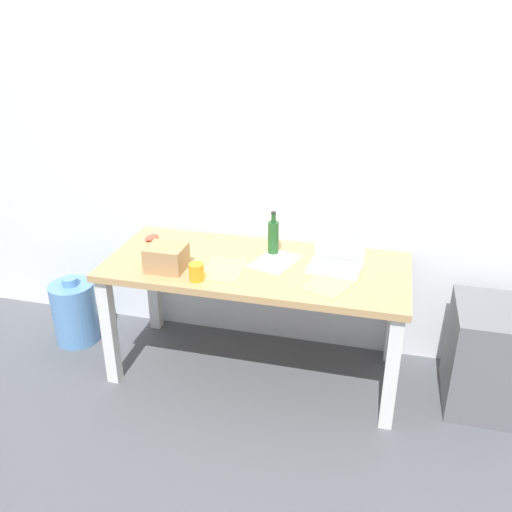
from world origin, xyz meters
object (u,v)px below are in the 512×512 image
object	(u,v)px
laptop_right	(336,260)
filing_cabinet	(486,356)
coffee_mug	(196,272)
computer_mouse	(152,238)
desk	(256,279)
cardboard_box	(167,258)
beer_bottle	(273,237)
water_cooler_jug	(75,312)

from	to	relation	value
laptop_right	filing_cabinet	size ratio (longest dim) A/B	0.51
laptop_right	coffee_mug	bearing A→B (deg)	-153.98
computer_mouse	filing_cabinet	bearing A→B (deg)	17.50
desk	filing_cabinet	size ratio (longest dim) A/B	2.85
desk	cardboard_box	distance (m)	0.52
beer_bottle	cardboard_box	distance (m)	0.63
laptop_right	coffee_mug	world-z (taller)	laptop_right
computer_mouse	cardboard_box	size ratio (longest dim) A/B	0.48
desk	filing_cabinet	distance (m)	1.35
beer_bottle	computer_mouse	size ratio (longest dim) A/B	2.58
desk	computer_mouse	distance (m)	0.75
desk	coffee_mug	bearing A→B (deg)	-133.80
desk	laptop_right	xyz separation A→B (m)	(0.44, 0.07, 0.14)
desk	laptop_right	world-z (taller)	laptop_right
beer_bottle	water_cooler_jug	bearing A→B (deg)	-173.75
laptop_right	beer_bottle	xyz separation A→B (m)	(-0.38, 0.10, 0.06)
coffee_mug	filing_cabinet	bearing A→B (deg)	10.77
laptop_right	coffee_mug	distance (m)	0.78
computer_mouse	coffee_mug	size ratio (longest dim) A/B	1.05
desk	computer_mouse	bearing A→B (deg)	166.37
laptop_right	cardboard_box	size ratio (longest dim) A/B	1.46
laptop_right	desk	bearing A→B (deg)	-170.59
laptop_right	water_cooler_jug	size ratio (longest dim) A/B	0.66
computer_mouse	water_cooler_jug	bearing A→B (deg)	-143.14
cardboard_box	laptop_right	bearing A→B (deg)	15.73
computer_mouse	water_cooler_jug	xyz separation A→B (m)	(-0.53, -0.14, -0.53)
beer_bottle	laptop_right	bearing A→B (deg)	-14.36
desk	coffee_mug	xyz separation A→B (m)	(-0.26, -0.27, 0.14)
cardboard_box	coffee_mug	size ratio (longest dim) A/B	2.20
laptop_right	computer_mouse	distance (m)	1.17
desk	laptop_right	bearing A→B (deg)	9.41
desk	laptop_right	distance (m)	0.47
water_cooler_jug	filing_cabinet	xyz separation A→B (m)	(2.55, -0.00, 0.09)
computer_mouse	laptop_right	bearing A→B (deg)	16.71
coffee_mug	computer_mouse	bearing A→B (deg)	135.91
computer_mouse	cardboard_box	distance (m)	0.44
cardboard_box	coffee_mug	distance (m)	0.22
desk	coffee_mug	distance (m)	0.40
computer_mouse	beer_bottle	bearing A→B (deg)	21.51
water_cooler_jug	filing_cabinet	bearing A→B (deg)	-0.03
laptop_right	water_cooler_jug	distance (m)	1.78
cardboard_box	filing_cabinet	xyz separation A→B (m)	(1.77, 0.21, -0.49)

